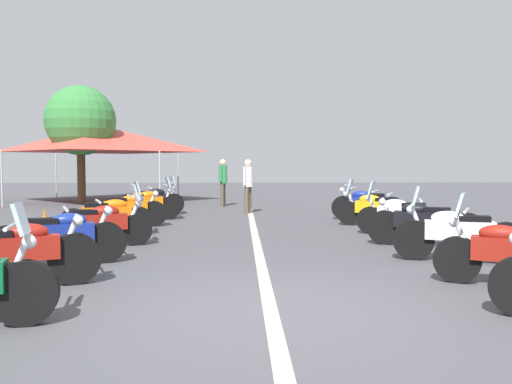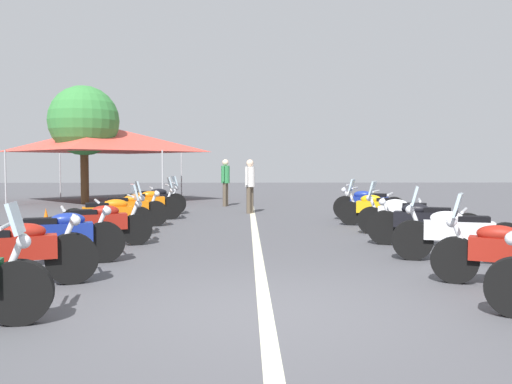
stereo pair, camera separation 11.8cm
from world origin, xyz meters
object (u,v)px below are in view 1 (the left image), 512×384
(motorcycle_left_row_6, at_px, (143,203))
(motorcycle_right_row_5, at_px, (375,208))
(motorcycle_right_row_3, at_px, (424,222))
(motorcycle_left_row_4, at_px, (108,215))
(bystander_0, at_px, (248,182))
(motorcycle_right_row_4, at_px, (402,215))
(event_tent, at_px, (101,139))
(motorcycle_right_row_2, at_px, (457,233))
(motorcycle_left_row_1, at_px, (13,252))
(motorcycle_left_row_2, at_px, (58,236))
(roadside_tree_0, at_px, (80,121))
(bystander_1, at_px, (223,179))
(motorcycle_left_row_3, at_px, (97,223))
(traffic_cone_1, at_px, (45,223))
(motorcycle_left_row_7, at_px, (152,200))
(motorcycle_right_row_6, at_px, (367,204))
(motorcycle_left_row_5, at_px, (126,209))

(motorcycle_left_row_6, bearing_deg, motorcycle_right_row_5, -30.88)
(motorcycle_right_row_3, height_order, motorcycle_right_row_5, motorcycle_right_row_5)
(motorcycle_left_row_4, distance_m, bystander_0, 6.19)
(motorcycle_right_row_4, bearing_deg, motorcycle_left_row_6, -2.41)
(motorcycle_right_row_4, distance_m, motorcycle_right_row_5, 1.75)
(motorcycle_right_row_3, relative_size, event_tent, 0.32)
(motorcycle_right_row_2, height_order, motorcycle_right_row_5, motorcycle_right_row_2)
(motorcycle_left_row_1, height_order, motorcycle_left_row_6, motorcycle_left_row_6)
(motorcycle_left_row_2, xyz_separation_m, bystander_0, (8.76, -3.07, 0.55))
(roadside_tree_0, bearing_deg, bystander_1, -102.78)
(motorcycle_right_row_3, height_order, event_tent, event_tent)
(motorcycle_left_row_6, bearing_deg, bystander_0, 17.91)
(motorcycle_left_row_3, distance_m, motorcycle_left_row_4, 1.65)
(motorcycle_right_row_5, bearing_deg, motorcycle_left_row_6, 8.38)
(roadside_tree_0, bearing_deg, motorcycle_left_row_4, -160.36)
(motorcycle_right_row_4, bearing_deg, event_tent, -23.83)
(traffic_cone_1, xyz_separation_m, event_tent, (10.90, 1.57, 2.36))
(motorcycle_left_row_7, bearing_deg, motorcycle_left_row_2, -113.00)
(motorcycle_right_row_2, height_order, bystander_0, bystander_0)
(motorcycle_right_row_4, xyz_separation_m, traffic_cone_1, (0.11, 7.89, -0.17))
(motorcycle_left_row_6, relative_size, motorcycle_right_row_6, 1.08)
(motorcycle_left_row_2, height_order, motorcycle_right_row_6, motorcycle_right_row_6)
(motorcycle_left_row_7, xyz_separation_m, bystander_1, (3.46, -2.09, 0.56))
(motorcycle_left_row_4, bearing_deg, traffic_cone_1, 160.98)
(motorcycle_left_row_1, relative_size, motorcycle_right_row_4, 1.08)
(event_tent, bearing_deg, bystander_0, -132.66)
(motorcycle_right_row_4, height_order, traffic_cone_1, motorcycle_right_row_4)
(motorcycle_left_row_4, distance_m, motorcycle_right_row_6, 7.18)
(motorcycle_left_row_2, distance_m, motorcycle_right_row_4, 7.25)
(traffic_cone_1, relative_size, bystander_1, 0.35)
(motorcycle_left_row_7, bearing_deg, motorcycle_right_row_4, -59.69)
(motorcycle_left_row_4, relative_size, motorcycle_right_row_4, 1.02)
(motorcycle_right_row_4, bearing_deg, motorcycle_right_row_3, 112.99)
(motorcycle_left_row_5, distance_m, motorcycle_left_row_7, 3.13)
(motorcycle_left_row_2, relative_size, event_tent, 0.32)
(motorcycle_left_row_5, relative_size, motorcycle_right_row_6, 1.04)
(motorcycle_left_row_1, height_order, traffic_cone_1, motorcycle_left_row_1)
(roadside_tree_0, bearing_deg, traffic_cone_1, -168.11)
(traffic_cone_1, distance_m, roadside_tree_0, 10.10)
(motorcycle_right_row_2, relative_size, motorcycle_right_row_4, 1.05)
(bystander_0, bearing_deg, motorcycle_left_row_3, -83.12)
(motorcycle_left_row_3, height_order, motorcycle_left_row_4, motorcycle_left_row_4)
(motorcycle_left_row_4, bearing_deg, motorcycle_right_row_6, 8.23)
(motorcycle_right_row_5, relative_size, bystander_0, 1.10)
(motorcycle_left_row_7, bearing_deg, motorcycle_right_row_5, -48.86)
(bystander_1, distance_m, event_tent, 6.11)
(motorcycle_left_row_7, xyz_separation_m, motorcycle_right_row_5, (-3.07, -6.18, -0.01))
(motorcycle_left_row_3, distance_m, motorcycle_left_row_7, 6.38)
(bystander_0, bearing_deg, traffic_cone_1, -100.93)
(motorcycle_left_row_3, height_order, motorcycle_right_row_6, motorcycle_left_row_3)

